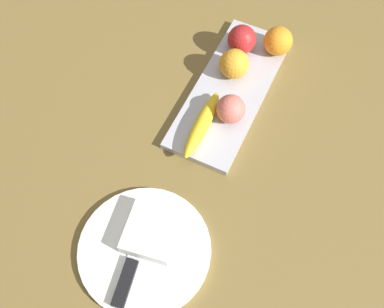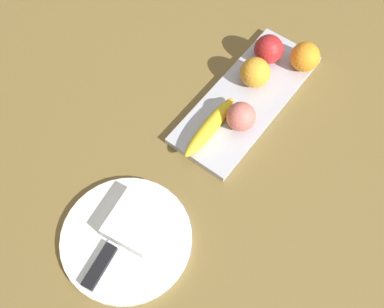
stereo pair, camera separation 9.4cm
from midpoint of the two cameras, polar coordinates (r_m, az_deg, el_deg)
name	(u,v)px [view 2 (the right image)]	position (r m, az deg, el deg)	size (l,w,h in m)	color
ground_plane	(258,87)	(1.11, 10.63, 7.95)	(2.40, 2.40, 0.00)	brown
fruit_tray	(247,99)	(1.08, 9.38, 6.58)	(0.41, 0.16, 0.02)	#B0B2BD
apple	(269,49)	(1.12, 11.91, 12.40)	(0.07, 0.07, 0.07)	#A92122
banana	(209,127)	(1.00, 4.89, 3.15)	(0.18, 0.03, 0.03)	yellow
orange_near_apple	(255,72)	(1.07, 10.33, 9.72)	(0.07, 0.07, 0.07)	orange
orange_near_banana	(305,57)	(1.13, 16.21, 11.30)	(0.07, 0.07, 0.07)	orange
peach	(241,117)	(1.00, 8.77, 4.37)	(0.06, 0.06, 0.06)	#D46A5E
dinner_plate	(127,239)	(0.92, -5.15, -10.71)	(0.26, 0.26, 0.01)	white
folded_napkin	(136,222)	(0.90, -3.94, -8.74)	(0.11, 0.10, 0.03)	white
knife	(103,258)	(0.90, -8.00, -12.98)	(0.18, 0.05, 0.01)	silver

